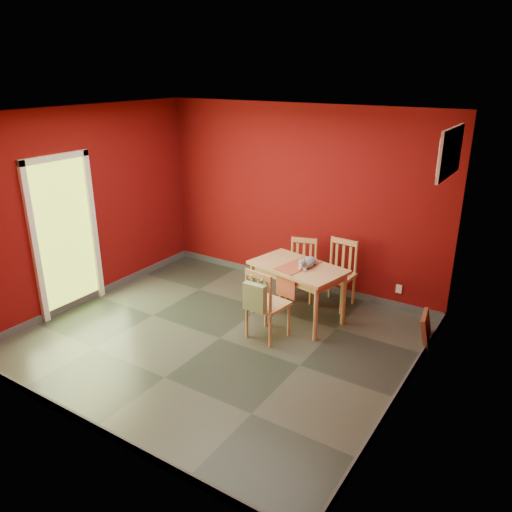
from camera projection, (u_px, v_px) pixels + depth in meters
The scene contains 13 objects.
ground at pixel (220, 338), 6.20m from camera, with size 4.50×4.50×0.00m, color #2D342D.
room_shell at pixel (220, 335), 6.18m from camera, with size 4.50×4.50×4.50m.
doorway at pixel (64, 231), 6.61m from camera, with size 0.06×1.01×2.13m.
window at pixel (450, 152), 5.03m from camera, with size 0.05×0.90×0.50m.
outlet_plate at pixel (399, 289), 6.85m from camera, with size 0.08×0.01×0.12m, color silver.
dining_table at pixel (298, 272), 6.47m from camera, with size 1.32×0.93×0.75m.
table_runner at pixel (294, 272), 6.37m from camera, with size 0.43×0.70×0.33m.
chair_far_left at pixel (302, 269), 7.17m from camera, with size 0.50×0.50×0.87m.
chair_far_right at pixel (338, 273), 6.92m from camera, with size 0.46×0.46×0.94m.
chair_near at pixel (266, 303), 6.05m from camera, with size 0.48×0.48×0.92m.
tote_bag at pixel (255, 297), 5.83m from camera, with size 0.29×0.18×0.41m.
cat at pixel (308, 260), 6.37m from camera, with size 0.19×0.36×0.18m, color slate, non-canonical shape.
picture_frame at pixel (426, 330), 5.97m from camera, with size 0.20×0.43×0.41m.
Camera 1 is at (3.31, -4.33, 3.16)m, focal length 35.00 mm.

